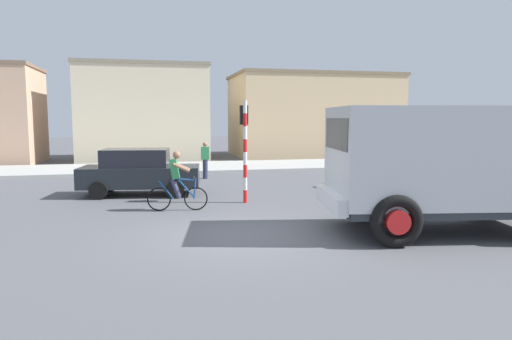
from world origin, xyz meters
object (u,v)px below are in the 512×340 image
object	(u,v)px
traffic_light_pole	(245,137)
pedestrian_near_kerb	(205,160)
car_red_near	(139,172)
car_white_mid	(400,166)
truck_foreground	(446,161)
cyclist	(177,181)

from	to	relation	value
traffic_light_pole	pedestrian_near_kerb	world-z (taller)	traffic_light_pole
traffic_light_pole	car_red_near	xyz separation A→B (m)	(-3.27, 2.22, -1.25)
car_red_near	car_white_mid	world-z (taller)	same
truck_foreground	traffic_light_pole	bearing A→B (deg)	127.41
cyclist	pedestrian_near_kerb	bearing A→B (deg)	76.61
traffic_light_pole	car_white_mid	xyz separation A→B (m)	(6.45, 1.75, -1.25)
truck_foreground	car_red_near	bearing A→B (deg)	134.58
cyclist	pedestrian_near_kerb	world-z (taller)	cyclist
car_red_near	car_white_mid	distance (m)	9.72
cyclist	traffic_light_pole	size ratio (longest dim) A/B	0.54
cyclist	car_red_near	world-z (taller)	cyclist
truck_foreground	car_red_near	world-z (taller)	truck_foreground
truck_foreground	cyclist	distance (m)	7.16
car_white_mid	pedestrian_near_kerb	world-z (taller)	pedestrian_near_kerb
truck_foreground	pedestrian_near_kerb	world-z (taller)	truck_foreground
pedestrian_near_kerb	cyclist	bearing A→B (deg)	-103.39
truck_foreground	traffic_light_pole	size ratio (longest dim) A/B	1.80
car_red_near	traffic_light_pole	bearing A→B (deg)	-34.25
truck_foreground	car_red_near	distance (m)	10.00
cyclist	car_red_near	xyz separation A→B (m)	(-1.09, 3.12, -0.05)
traffic_light_pole	car_red_near	distance (m)	4.14
truck_foreground	cyclist	xyz separation A→B (m)	(-5.90, 3.98, -0.80)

